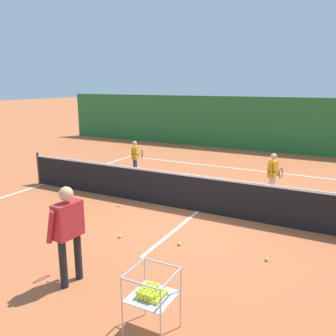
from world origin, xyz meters
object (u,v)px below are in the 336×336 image
(ball_cart, at_px, (151,293))
(tennis_ball_8, at_px, (120,236))
(tennis_net, at_px, (198,193))
(student_1, at_px, (273,172))
(student_0, at_px, (135,155))
(tennis_ball_6, at_px, (179,244))
(tennis_ball_3, at_px, (267,259))
(instructor, at_px, (68,226))
(tennis_ball_1, at_px, (119,205))
(tennis_ball_2, at_px, (62,214))

(ball_cart, xyz_separation_m, tennis_ball_8, (-2.09, 2.24, -0.56))
(tennis_net, relative_size, student_1, 8.69)
(tennis_net, xyz_separation_m, student_0, (-3.48, 2.42, 0.26))
(tennis_net, xyz_separation_m, tennis_ball_6, (0.42, -1.99, -0.47))
(student_1, height_order, tennis_ball_3, student_1)
(ball_cart, bearing_deg, instructor, 166.15)
(student_1, bearing_deg, instructor, -108.64)
(tennis_ball_1, bearing_deg, tennis_ball_3, -15.44)
(tennis_net, bearing_deg, student_0, 145.20)
(student_1, xyz_separation_m, tennis_ball_8, (-2.34, -4.26, -0.76))
(tennis_ball_2, bearing_deg, tennis_ball_3, 0.40)
(tennis_ball_1, height_order, tennis_ball_2, same)
(instructor, bearing_deg, tennis_ball_3, 39.34)
(tennis_ball_2, xyz_separation_m, tennis_ball_8, (2.07, -0.41, 0.00))
(instructor, bearing_deg, ball_cart, -13.85)
(tennis_ball_8, bearing_deg, tennis_net, 69.02)
(tennis_ball_1, height_order, tennis_ball_6, same)
(ball_cart, xyz_separation_m, tennis_ball_6, (-0.80, 2.51, -0.56))
(tennis_net, xyz_separation_m, student_1, (1.47, 1.99, 0.30))
(tennis_net, bearing_deg, tennis_ball_3, -40.04)
(student_0, height_order, tennis_ball_8, student_0)
(tennis_ball_1, xyz_separation_m, tennis_ball_2, (-0.89, -1.20, 0.00))
(tennis_ball_3, bearing_deg, instructor, -140.66)
(tennis_ball_8, bearing_deg, student_1, 61.22)
(tennis_ball_1, distance_m, tennis_ball_2, 1.49)
(tennis_net, bearing_deg, student_1, 53.57)
(student_1, xyz_separation_m, tennis_ball_2, (-4.41, -3.85, -0.76))
(student_1, distance_m, ball_cart, 6.50)
(student_0, xyz_separation_m, tennis_ball_1, (1.44, -3.08, -0.72))
(tennis_net, bearing_deg, tennis_ball_2, -147.72)
(student_0, bearing_deg, tennis_ball_2, -82.70)
(tennis_ball_1, relative_size, tennis_ball_8, 1.00)
(instructor, relative_size, tennis_ball_3, 24.60)
(tennis_net, xyz_separation_m, tennis_ball_2, (-2.94, -1.85, -0.47))
(tennis_net, xyz_separation_m, ball_cart, (1.23, -4.50, 0.10))
(student_1, xyz_separation_m, ball_cart, (-0.24, -6.50, -0.20))
(tennis_ball_2, bearing_deg, instructor, -43.02)
(tennis_ball_6, bearing_deg, student_1, 75.29)
(ball_cart, xyz_separation_m, tennis_ball_2, (-4.16, 2.65, -0.56))
(instructor, height_order, tennis_ball_8, instructor)
(tennis_ball_2, height_order, tennis_ball_8, same)
(instructor, xyz_separation_m, ball_cart, (1.80, -0.44, -0.41))
(tennis_ball_1, bearing_deg, tennis_ball_6, -28.38)
(tennis_ball_2, bearing_deg, tennis_ball_8, -11.27)
(tennis_ball_6, bearing_deg, tennis_net, 102.03)
(tennis_net, xyz_separation_m, instructor, (-0.57, -4.06, 0.50))
(student_0, xyz_separation_m, tennis_ball_2, (0.55, -4.28, -0.72))
(tennis_ball_2, height_order, tennis_ball_3, same)
(instructor, relative_size, tennis_ball_8, 24.60)
(instructor, bearing_deg, student_1, 71.36)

